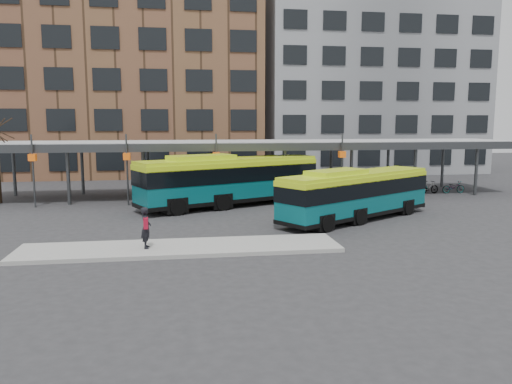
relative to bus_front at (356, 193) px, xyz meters
name	(u,v)px	position (x,y,z in m)	size (l,w,h in m)	color
ground	(289,231)	(-4.48, -2.43, -1.56)	(120.00, 120.00, 0.00)	#28282B
boarding_island	(181,248)	(-9.98, -5.43, -1.47)	(14.00, 3.00, 0.18)	gray
canopy	(252,145)	(-4.54, 10.43, 2.35)	(40.00, 6.53, 4.80)	#999B9E
building_brick	(136,72)	(-14.48, 29.57, 9.44)	(26.00, 14.00, 22.00)	brown
building_grey	(365,84)	(11.52, 29.57, 8.44)	(24.00, 14.00, 20.00)	slate
bus_front	(356,193)	(0.00, 0.00, 0.00)	(10.44, 7.73, 3.00)	#085259
bus_rear	(229,179)	(-6.73, 5.87, 0.26)	(12.63, 7.73, 3.49)	#085259
pedestrian	(146,227)	(-11.44, -5.59, -0.47)	(0.46, 0.69, 1.79)	black
bike_rack	(419,187)	(8.71, 9.59, -1.08)	(6.74, 1.42, 1.03)	slate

